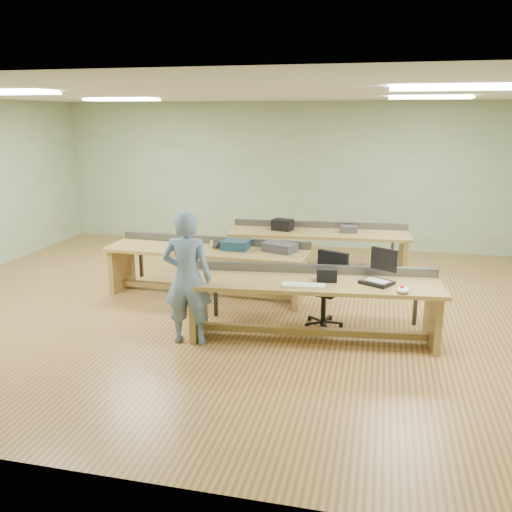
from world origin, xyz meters
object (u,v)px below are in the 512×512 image
person (187,278)px  parts_bin_grey (280,247)px  laptop_base (377,282)px  task_chair (325,299)px  parts_bin_teal (236,245)px  workbench_front (313,295)px  camera_bag (327,275)px  workbench_mid (208,260)px  drinks_can (212,244)px  mug (216,245)px  workbench_back (318,242)px

person → parts_bin_grey: size_ratio=3.47×
laptop_base → parts_bin_grey: bearing=167.3°
task_chair → parts_bin_teal: size_ratio=2.52×
workbench_front → camera_bag: camera_bag is taller
workbench_mid → parts_bin_grey: 1.14m
person → drinks_can: (-0.27, 1.80, -0.02)m
person → laptop_base: bearing=-172.4°
person → mug: (-0.20, 1.82, -0.02)m
drinks_can → workbench_back: bearing=47.8°
workbench_mid → camera_bag: (1.95, -1.29, 0.27)m
task_chair → mug: (-1.77, 0.86, 0.45)m
drinks_can → parts_bin_grey: bearing=1.6°
workbench_mid → workbench_back: size_ratio=0.99×
workbench_front → task_chair: size_ratio=3.24×
camera_bag → parts_bin_grey: size_ratio=0.50×
camera_bag → parts_bin_teal: bearing=129.2°
workbench_front → parts_bin_teal: bearing=129.6°
camera_bag → mug: size_ratio=1.76×
task_chair → drinks_can: 2.07m
camera_bag → drinks_can: 2.30m
laptop_base → workbench_front: bearing=-147.8°
workbench_mid → workbench_front: bearing=-33.9°
camera_bag → mug: bearing=134.1°
workbench_front → laptop_base: (0.76, 0.03, 0.21)m
workbench_mid → drinks_can: drinks_can is taller
workbench_front → parts_bin_grey: (-0.68, 1.35, 0.25)m
parts_bin_teal → task_chair: bearing=-30.1°
workbench_mid → workbench_back: 2.21m
workbench_back → camera_bag: camera_bag is taller
task_chair → parts_bin_teal: task_chair is taller
workbench_front → camera_bag: bearing=-5.9°
parts_bin_teal → parts_bin_grey: 0.68m
mug → drinks_can: 0.07m
person → mug: bearing=-89.3°
camera_bag → mug: (-1.82, 1.33, -0.03)m
laptop_base → drinks_can: drinks_can is taller
workbench_back → task_chair: (0.39, -2.43, -0.20)m
task_chair → workbench_front: bearing=-79.4°
person → camera_bag: (1.62, 0.49, 0.01)m
camera_bag → laptop_base: bearing=-6.5°
laptop_base → task_chair: bearing=175.6°
task_chair → drinks_can: (-1.83, 0.84, 0.45)m
workbench_mid → laptop_base: bearing=-24.4°
laptop_base → camera_bag: (-0.60, -0.03, 0.06)m
workbench_mid → drinks_can: bearing=19.8°
camera_bag → parts_bin_teal: camera_bag is taller
workbench_back → parts_bin_teal: size_ratio=8.14×
person → workbench_mid: bearing=-85.0°
workbench_mid → person: person is taller
workbench_back → person: size_ratio=1.91×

